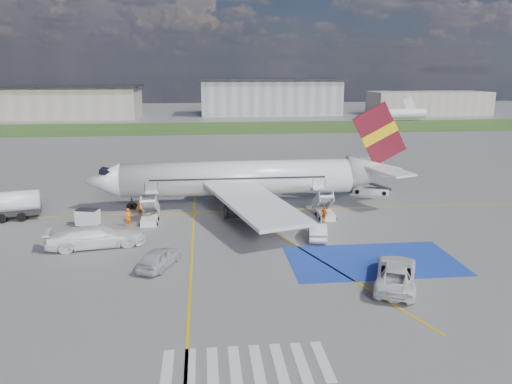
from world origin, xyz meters
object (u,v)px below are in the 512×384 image
car_silver_b (317,230)px  van_white_a (396,270)px  belt_loader (371,191)px  gpu_cart (88,218)px  van_white_b (95,234)px  car_silver_a (159,258)px  airliner (250,178)px

car_silver_b → van_white_a: bearing=117.9°
belt_loader → car_silver_b: (-10.79, -16.43, 0.41)m
belt_loader → gpu_cart: bearing=-142.5°
van_white_a → van_white_b: (-23.67, 10.52, 0.12)m
van_white_b → car_silver_a: bearing=-142.6°
car_silver_a → van_white_b: van_white_b is taller
car_silver_b → belt_loader: bearing=-113.2°
gpu_cart → car_silver_b: gpu_cart is taller
airliner → gpu_cart: size_ratio=15.21×
airliner → van_white_a: (8.60, -22.66, -2.26)m
car_silver_b → van_white_a: (3.44, -10.74, 0.36)m
car_silver_b → van_white_a: van_white_a is taller
belt_loader → car_silver_a: car_silver_a is taller
gpu_cart → belt_loader: gpu_cart is taller
airliner → car_silver_b: (5.16, -11.93, -2.62)m
car_silver_a → van_white_a: (17.66, -5.04, 0.31)m
car_silver_b → van_white_b: 20.23m
belt_loader → van_white_a: (-7.35, -27.16, 0.78)m
van_white_a → car_silver_a: bearing=7.1°
car_silver_b → van_white_b: size_ratio=0.73×
van_white_a → gpu_cart: bearing=-10.3°
car_silver_b → van_white_b: bearing=10.8°
belt_loader → airliner: bearing=-144.0°
car_silver_b → airliner: bearing=-56.5°
belt_loader → van_white_b: (-31.02, -16.65, 0.90)m
van_white_a → van_white_b: 25.90m
gpu_cart → car_silver_b: bearing=-0.8°
airliner → car_silver_b: 13.26m
car_silver_a → van_white_a: bearing=-172.8°
gpu_cart → van_white_a: bearing=-18.6°
belt_loader → car_silver_a: bearing=-118.3°
belt_loader → car_silver_b: size_ratio=1.06×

